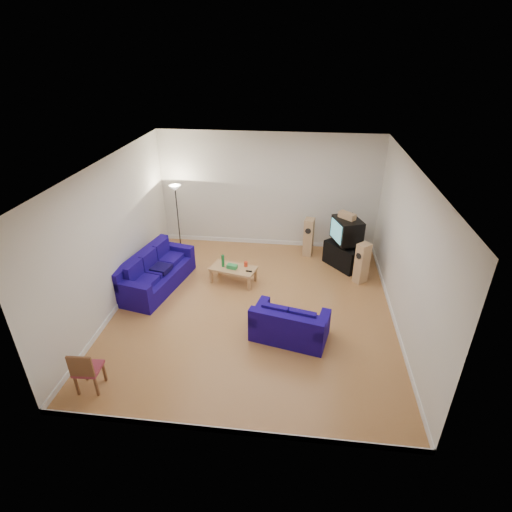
# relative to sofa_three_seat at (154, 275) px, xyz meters

# --- Properties ---
(room) EXTENTS (6.01, 6.51, 3.21)m
(room) POSITION_rel_sofa_three_seat_xyz_m (2.47, -0.64, 1.23)
(room) COLOR #93592D
(room) RESTS_ON ground
(sofa_three_seat) EXTENTS (1.38, 2.33, 0.84)m
(sofa_three_seat) POSITION_rel_sofa_three_seat_xyz_m (0.00, 0.00, 0.00)
(sofa_three_seat) COLOR #150A55
(sofa_three_seat) RESTS_ON ground
(sofa_loveseat) EXTENTS (1.61, 1.12, 0.73)m
(sofa_loveseat) POSITION_rel_sofa_three_seat_xyz_m (3.29, -1.56, -0.04)
(sofa_loveseat) COLOR #150A55
(sofa_loveseat) RESTS_ON ground
(coffee_table) EXTENTS (1.18, 0.78, 0.39)m
(coffee_table) POSITION_rel_sofa_three_seat_xyz_m (1.84, 0.41, 0.03)
(coffee_table) COLOR tan
(coffee_table) RESTS_ON ground
(bottle) EXTENTS (0.10, 0.10, 0.31)m
(bottle) POSITION_rel_sofa_three_seat_xyz_m (1.59, 0.45, 0.24)
(bottle) COLOR #197233
(bottle) RESTS_ON coffee_table
(tissue_box) EXTENTS (0.27, 0.19, 0.10)m
(tissue_box) POSITION_rel_sofa_three_seat_xyz_m (1.82, 0.38, 0.13)
(tissue_box) COLOR green
(tissue_box) RESTS_ON coffee_table
(red_canister) EXTENTS (0.09, 0.09, 0.12)m
(red_canister) POSITION_rel_sofa_three_seat_xyz_m (2.13, 0.51, 0.14)
(red_canister) COLOR red
(red_canister) RESTS_ON coffee_table
(remote) EXTENTS (0.15, 0.06, 0.02)m
(remote) POSITION_rel_sofa_three_seat_xyz_m (2.24, 0.27, 0.09)
(remote) COLOR black
(remote) RESTS_ON coffee_table
(tv_stand) EXTENTS (1.09, 1.14, 0.62)m
(tv_stand) POSITION_rel_sofa_three_seat_xyz_m (4.57, 1.53, -0.00)
(tv_stand) COLOR black
(tv_stand) RESTS_ON ground
(av_receiver) EXTENTS (0.59, 0.58, 0.11)m
(av_receiver) POSITION_rel_sofa_three_seat_xyz_m (4.63, 1.55, 0.36)
(av_receiver) COLOR black
(av_receiver) RESTS_ON tv_stand
(television) EXTENTS (0.80, 0.93, 0.60)m
(television) POSITION_rel_sofa_three_seat_xyz_m (4.57, 1.54, 0.71)
(television) COLOR black
(television) RESTS_ON av_receiver
(centre_speaker) EXTENTS (0.44, 0.43, 0.15)m
(centre_speaker) POSITION_rel_sofa_three_seat_xyz_m (4.54, 1.57, 1.09)
(centre_speaker) COLOR tan
(centre_speaker) RESTS_ON television
(speaker_left) EXTENTS (0.30, 0.36, 1.06)m
(speaker_left) POSITION_rel_sofa_three_seat_xyz_m (3.64, 2.06, 0.22)
(speaker_left) COLOR tan
(speaker_left) RESTS_ON ground
(speaker_right) EXTENTS (0.38, 0.38, 1.02)m
(speaker_right) POSITION_rel_sofa_three_seat_xyz_m (4.92, 0.79, 0.20)
(speaker_right) COLOR tan
(speaker_right) RESTS_ON ground
(floor_lamp) EXTENTS (0.32, 0.32, 1.85)m
(floor_lamp) POSITION_rel_sofa_three_seat_xyz_m (0.02, 2.06, 1.22)
(floor_lamp) COLOR black
(floor_lamp) RESTS_ON ground
(dining_chair) EXTENTS (0.43, 0.43, 0.85)m
(dining_chair) POSITION_rel_sofa_three_seat_xyz_m (0.03, -3.31, 0.16)
(dining_chair) COLOR brown
(dining_chair) RESTS_ON ground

